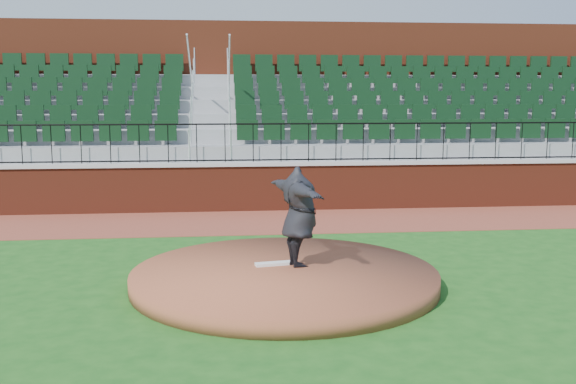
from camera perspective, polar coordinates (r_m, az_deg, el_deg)
name	(u,v)px	position (r m, az deg, el deg)	size (l,w,h in m)	color
ground	(297,283)	(11.05, 0.79, -7.83)	(90.00, 90.00, 0.00)	#194E16
warning_track	(272,221)	(16.28, -1.38, -2.50)	(34.00, 3.20, 0.01)	brown
field_wall	(267,188)	(17.76, -1.78, 0.36)	(34.00, 0.35, 1.20)	maroon
wall_cap	(267,164)	(17.68, -1.79, 2.44)	(34.00, 0.45, 0.10)	#B7B7B7
wall_railing	(267,143)	(17.63, -1.80, 4.22)	(34.00, 0.05, 1.00)	black
seating_stands	(261,120)	(20.32, -2.34, 6.19)	(34.00, 5.10, 4.60)	gray
concourse_wall	(256,103)	(23.10, -2.77, 7.57)	(34.00, 0.50, 5.50)	maroon
pitchers_mound	(284,278)	(10.93, -0.30, -7.33)	(4.97, 4.97, 0.25)	brown
pitching_rubber	(275,264)	(11.21, -1.09, -6.14)	(0.68, 0.17, 0.05)	white
pitcher	(299,217)	(10.97, 0.95, -2.13)	(2.05, 0.56, 1.67)	black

